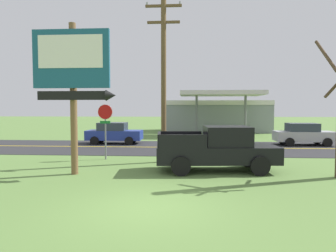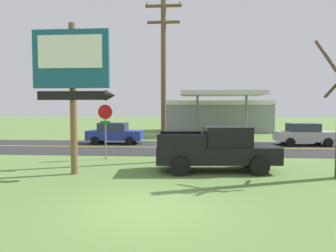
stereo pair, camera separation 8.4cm
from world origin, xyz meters
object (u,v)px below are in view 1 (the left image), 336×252
(car_blue_mid_lane, at_px, (114,133))
(stop_sign, at_px, (105,122))
(car_silver_near_lane, at_px, (304,134))
(pickup_black_parked_on_lawn, at_px, (218,149))
(utility_pole, at_px, (164,74))
(motel_sign, at_px, (73,72))
(gas_station, at_px, (216,115))

(car_blue_mid_lane, bearing_deg, stop_sign, -79.58)
(car_silver_near_lane, bearing_deg, pickup_black_parked_on_lawn, -126.12)
(stop_sign, bearing_deg, utility_pole, -10.72)
(motel_sign, bearing_deg, gas_station, 72.16)
(pickup_black_parked_on_lawn, bearing_deg, gas_station, 85.41)
(motel_sign, height_order, car_blue_mid_lane, motel_sign)
(gas_station, relative_size, car_silver_near_lane, 2.86)
(car_silver_near_lane, xyz_separation_m, car_blue_mid_lane, (-14.22, 0.00, 0.00))
(motel_sign, bearing_deg, car_silver_near_lane, 40.09)
(utility_pole, height_order, car_silver_near_lane, utility_pole)
(gas_station, xyz_separation_m, pickup_black_parked_on_lawn, (-1.85, -23.02, -0.98))
(car_silver_near_lane, relative_size, car_blue_mid_lane, 1.00)
(stop_sign, distance_m, car_blue_mid_lane, 7.39)
(pickup_black_parked_on_lawn, bearing_deg, stop_sign, 155.23)
(stop_sign, xyz_separation_m, car_silver_near_lane, (12.91, 7.17, -1.20))
(motel_sign, relative_size, car_blue_mid_lane, 1.48)
(pickup_black_parked_on_lawn, height_order, car_silver_near_lane, pickup_black_parked_on_lawn)
(stop_sign, xyz_separation_m, utility_pole, (3.18, -0.60, 2.42))
(car_blue_mid_lane, bearing_deg, utility_pole, -59.93)
(motel_sign, distance_m, pickup_black_parked_on_lawn, 6.89)
(motel_sign, bearing_deg, utility_pole, 43.86)
(utility_pole, distance_m, car_blue_mid_lane, 9.69)
(utility_pole, bearing_deg, car_silver_near_lane, 38.65)
(utility_pole, distance_m, car_silver_near_lane, 12.96)
(stop_sign, bearing_deg, gas_station, 69.58)
(motel_sign, bearing_deg, stop_sign, 86.79)
(utility_pole, bearing_deg, pickup_black_parked_on_lawn, -38.66)
(motel_sign, distance_m, stop_sign, 4.44)
(motel_sign, xyz_separation_m, pickup_black_parked_on_lawn, (5.96, 1.22, -3.24))
(stop_sign, distance_m, pickup_black_parked_on_lawn, 6.41)
(utility_pole, bearing_deg, motel_sign, -136.14)
(utility_pole, distance_m, pickup_black_parked_on_lawn, 4.78)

